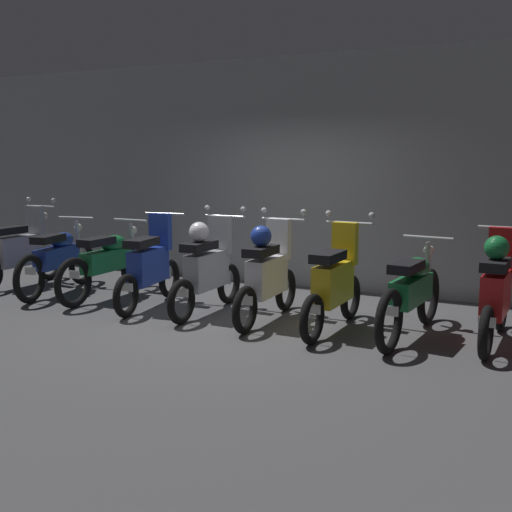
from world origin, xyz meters
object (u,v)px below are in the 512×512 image
Objects in this scene: motorbike_slot_2 at (108,262)px; motorbike_slot_4 at (207,267)px; motorbike_slot_3 at (150,266)px; motorbike_slot_0 at (21,251)px; motorbike_slot_1 at (58,258)px; motorbike_slot_6 at (334,283)px; motorbike_slot_7 at (412,292)px; motorbike_slot_8 at (496,290)px; motorbike_slot_5 at (268,273)px.

motorbike_slot_4 is at bearing -4.87° from motorbike_slot_2.
motorbike_slot_2 is 1.16× the size of motorbike_slot_3.
motorbike_slot_0 reaches higher than motorbike_slot_3.
motorbike_slot_1 is 2.49m from motorbike_slot_4.
motorbike_slot_0 is 1.00× the size of motorbike_slot_6.
motorbike_slot_1 and motorbike_slot_7 have the same top height.
motorbike_slot_3 is (0.82, -0.17, 0.03)m from motorbike_slot_2.
motorbike_slot_6 reaches higher than motorbike_slot_8.
motorbike_slot_5 is 0.83m from motorbike_slot_6.
motorbike_slot_1 is 1.15× the size of motorbike_slot_5.
motorbike_slot_2 is at bearing 176.54° from motorbike_slot_6.
motorbike_slot_3 reaches higher than motorbike_slot_7.
motorbike_slot_7 is (4.14, -0.11, 0.00)m from motorbike_slot_2.
motorbike_slot_6 is (3.31, -0.20, 0.04)m from motorbike_slot_2.
motorbike_slot_5 reaches higher than motorbike_slot_8.
motorbike_slot_3 is 4.14m from motorbike_slot_8.
motorbike_slot_5 is at bearing -2.91° from motorbike_slot_0.
motorbike_slot_4 is at bearing 177.94° from motorbike_slot_6.
motorbike_slot_7 is at bearing -170.45° from motorbike_slot_8.
motorbike_slot_3 is 1.00× the size of motorbike_slot_8.
motorbike_slot_5 reaches higher than motorbike_slot_1.
motorbike_slot_0 is at bearing 179.87° from motorbike_slot_8.
motorbike_slot_0 is at bearing 172.45° from motorbike_slot_1.
motorbike_slot_8 is at bearing -0.13° from motorbike_slot_0.
motorbike_slot_4 is 1.00× the size of motorbike_slot_8.
motorbike_slot_7 is at bearing -1.52° from motorbike_slot_0.
motorbike_slot_4 is (3.31, -0.19, 0.04)m from motorbike_slot_0.
motorbike_slot_8 is (6.61, -0.02, 0.04)m from motorbike_slot_0.
motorbike_slot_1 is at bearing 179.48° from motorbike_slot_7.
motorbike_slot_0 is 4.97m from motorbike_slot_6.
motorbike_slot_4 is at bearing -177.05° from motorbike_slot_8.
motorbike_slot_3 is at bearing -3.67° from motorbike_slot_1.
motorbike_slot_7 is at bearing -0.52° from motorbike_slot_1.
motorbike_slot_1 is 1.15× the size of motorbike_slot_8.
motorbike_slot_0 and motorbike_slot_6 have the same top height.
motorbike_slot_6 is at bearing -2.06° from motorbike_slot_4.
motorbike_slot_5 is (1.66, 0.00, 0.04)m from motorbike_slot_3.
motorbike_slot_3 is at bearing -178.95° from motorbike_slot_7.
motorbike_slot_4 is 0.83m from motorbike_slot_5.
motorbike_slot_6 is at bearing -2.43° from motorbike_slot_5.
motorbike_slot_6 is at bearing -3.46° from motorbike_slot_2.
motorbike_slot_1 is at bearing -175.62° from motorbike_slot_2.
motorbike_slot_2 is at bearing 4.38° from motorbike_slot_1.
motorbike_slot_3 is 1.00× the size of motorbike_slot_4.
motorbike_slot_0 is 1.00× the size of motorbike_slot_4.
motorbike_slot_5 is 1.66m from motorbike_slot_7.
motorbike_slot_5 is at bearing -178.06° from motorbike_slot_7.
motorbike_slot_4 reaches higher than motorbike_slot_8.
motorbike_slot_6 is at bearing -0.70° from motorbike_slot_3.
motorbike_slot_4 is 1.66m from motorbike_slot_6.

